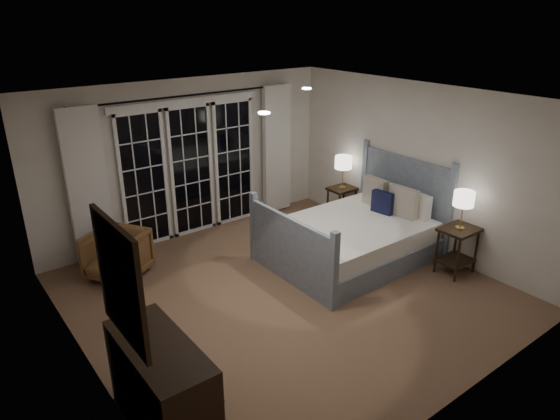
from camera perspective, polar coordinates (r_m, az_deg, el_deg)
floor at (r=6.63m, az=0.67°, el=-9.40°), size 5.00×5.00×0.00m
ceiling at (r=5.74m, az=0.78°, el=12.43°), size 5.00×5.00×0.00m
wall_left at (r=5.06m, az=-22.28°, el=-5.58°), size 0.02×5.00×2.50m
wall_right at (r=7.78m, az=15.43°, el=4.75°), size 0.02×5.00×2.50m
wall_back at (r=8.09m, az=-10.32°, el=5.82°), size 5.00×0.02×2.50m
wall_front at (r=4.57m, az=20.64°, el=-8.42°), size 5.00×0.02×2.50m
french_doors at (r=8.10m, az=-10.11°, el=4.67°), size 2.50×0.04×2.20m
curtain_rod at (r=7.78m, az=-10.47°, el=12.75°), size 3.50×0.03×0.03m
curtain_left at (r=7.44m, az=-21.13°, el=2.44°), size 0.55×0.10×2.25m
curtain_right at (r=8.86m, az=-0.37°, el=6.92°), size 0.55×0.10×2.25m
downlight_a at (r=6.70m, az=3.07°, el=13.70°), size 0.12×0.12×0.01m
downlight_b at (r=5.07m, az=-1.82°, el=11.03°), size 0.12×0.12×0.01m
bed at (r=7.43m, az=8.44°, el=-3.03°), size 2.33×1.68×1.37m
nightstand_left at (r=7.33m, az=19.62°, el=-3.62°), size 0.52×0.41×0.67m
nightstand_right at (r=8.73m, az=7.05°, el=1.27°), size 0.46×0.36×0.59m
lamp_left at (r=7.08m, az=20.28°, el=1.16°), size 0.28×0.28×0.53m
lamp_right at (r=8.52m, az=7.26°, el=5.38°), size 0.29×0.29×0.56m
armchair at (r=7.20m, az=-18.11°, el=-4.88°), size 1.00×0.99×0.66m
dresser at (r=4.67m, az=-13.29°, el=-19.04°), size 0.52×1.22×0.87m
mirror at (r=3.97m, az=-17.81°, el=-7.84°), size 0.05×0.85×1.00m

